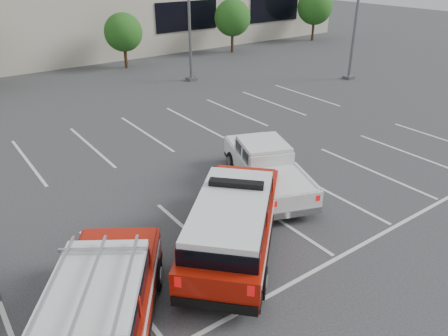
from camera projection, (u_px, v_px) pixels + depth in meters
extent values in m
plane|color=#2E2E30|center=(270.00, 215.00, 14.38)|extent=(120.00, 120.00, 0.00)
cube|color=silver|center=(196.00, 166.00, 17.64)|extent=(23.00, 15.00, 0.01)
cube|color=#BBB19E|center=(14.00, 5.00, 35.85)|extent=(60.00, 15.00, 8.00)
cylinder|color=#3F2B19|center=(126.00, 58.00, 32.66)|extent=(0.24, 0.24, 1.51)
sphere|color=#205115|center=(123.00, 32.00, 31.85)|extent=(2.77, 2.77, 2.77)
sphere|color=#205115|center=(128.00, 37.00, 32.39)|extent=(1.85, 1.85, 1.85)
cylinder|color=#3F2B19|center=(232.00, 42.00, 37.91)|extent=(0.24, 0.24, 1.67)
sphere|color=#205115|center=(232.00, 18.00, 37.01)|extent=(3.07, 3.07, 3.07)
sphere|color=#205115|center=(235.00, 23.00, 37.57)|extent=(2.05, 2.05, 2.05)
cylinder|color=#3F2B19|center=(313.00, 31.00, 43.15)|extent=(0.24, 0.24, 1.84)
sphere|color=#205115|center=(315.00, 7.00, 42.16)|extent=(3.37, 3.37, 3.37)
sphere|color=#205115|center=(316.00, 12.00, 42.74)|extent=(2.24, 2.24, 2.24)
cube|color=#59595E|center=(191.00, 79.00, 29.65)|extent=(0.60, 0.60, 0.20)
cylinder|color=#59595E|center=(189.00, 2.00, 27.49)|extent=(0.18, 0.18, 10.00)
cube|color=#59595E|center=(348.00, 77.00, 30.04)|extent=(0.60, 0.60, 0.20)
cylinder|color=#59595E|center=(358.00, 2.00, 27.89)|extent=(0.18, 0.18, 10.00)
cube|color=#9C1407|center=(234.00, 225.00, 12.39)|extent=(5.58, 5.48, 0.88)
cube|color=black|center=(231.00, 215.00, 11.63)|extent=(4.26, 4.20, 0.46)
cube|color=silver|center=(231.00, 205.00, 11.50)|extent=(4.18, 4.11, 0.17)
cube|color=black|center=(236.00, 184.00, 12.21)|extent=(1.28, 1.32, 0.16)
cube|color=silver|center=(267.00, 170.00, 15.81)|extent=(3.55, 5.53, 0.76)
cube|color=black|center=(263.00, 150.00, 15.96)|extent=(2.21, 2.32, 0.40)
cube|color=silver|center=(264.00, 144.00, 15.84)|extent=(2.16, 2.27, 0.14)
cube|color=#9C1407|center=(102.00, 314.00, 9.37)|extent=(4.60, 5.44, 0.85)
cube|color=black|center=(92.00, 308.00, 8.63)|extent=(3.55, 4.00, 0.45)
cube|color=silver|center=(90.00, 296.00, 8.49)|extent=(3.47, 3.92, 0.16)
cube|color=#A5A5A8|center=(88.00, 285.00, 8.37)|extent=(3.40, 3.74, 0.06)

